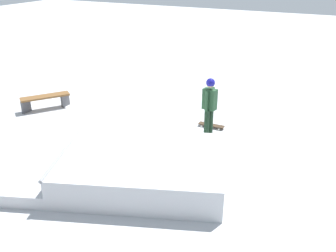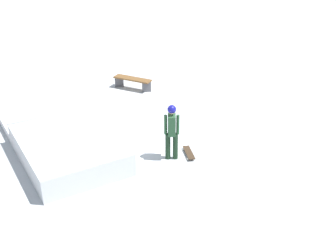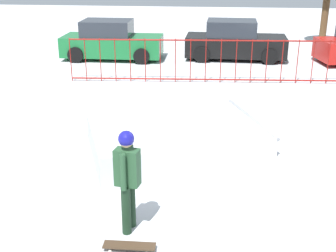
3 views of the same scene
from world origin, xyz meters
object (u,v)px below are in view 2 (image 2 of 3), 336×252
Objects in this scene: skateboard at (189,153)px; park_bench at (133,81)px; skater at (172,128)px; skate_ramp at (64,143)px.

skateboard is 0.53× the size of park_bench.
skater reaches higher than skateboard.
skater reaches higher than park_bench.
skate_ramp reaches higher than park_bench.
skateboard is at bearing -169.12° from park_bench.
park_bench reaches higher than skateboard.
skateboard is 5.70m from park_bench.
skate_ramp is 3.92× the size of park_bench.
skater reaches higher than skate_ramp.
skater is at bearing -126.92° from skate_ramp.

